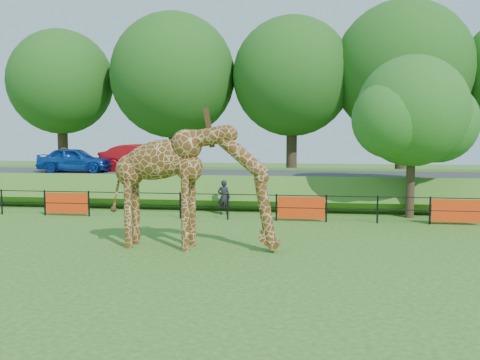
{
  "coord_description": "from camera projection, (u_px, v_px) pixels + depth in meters",
  "views": [
    {
      "loc": [
        3.5,
        -13.44,
        3.71
      ],
      "look_at": [
        1.02,
        4.34,
        2.0
      ],
      "focal_mm": 40.0,
      "sensor_mm": 36.0,
      "label": 1
    }
  ],
  "objects": [
    {
      "name": "ground",
      "position": [
        179.0,
        270.0,
        14.09
      ],
      "size": [
        90.0,
        90.0,
        0.0
      ],
      "primitive_type": "plane",
      "color": "#276018",
      "rests_on": "ground"
    },
    {
      "name": "visitor",
      "position": [
        224.0,
        197.0,
        23.21
      ],
      "size": [
        0.57,
        0.39,
        1.52
      ],
      "primitive_type": "imported",
      "rotation": [
        0.0,
        0.0,
        3.09
      ],
      "color": "black",
      "rests_on": "ground"
    },
    {
      "name": "embankment",
      "position": [
        250.0,
        185.0,
        29.31
      ],
      "size": [
        40.0,
        9.0,
        1.3
      ],
      "primitive_type": "cube",
      "color": "#276018",
      "rests_on": "ground"
    },
    {
      "name": "perimeter_fence",
      "position": [
        228.0,
        206.0,
        21.92
      ],
      "size": [
        28.07,
        0.1,
        1.1
      ],
      "primitive_type": null,
      "color": "black",
      "rests_on": "ground"
    },
    {
      "name": "tree_east",
      "position": [
        415.0,
        115.0,
        22.13
      ],
      "size": [
        5.4,
        4.71,
        6.76
      ],
      "color": "#302415",
      "rests_on": "ground"
    },
    {
      "name": "bg_tree_line",
      "position": [
        291.0,
        76.0,
        34.84
      ],
      "size": [
        37.3,
        8.8,
        11.82
      ],
      "color": "#302415",
      "rests_on": "ground"
    },
    {
      "name": "road",
      "position": [
        246.0,
        175.0,
        27.76
      ],
      "size": [
        40.0,
        5.0,
        0.12
      ],
      "primitive_type": "cube",
      "color": "#323234",
      "rests_on": "embankment"
    },
    {
      "name": "car_red",
      "position": [
        141.0,
        158.0,
        29.22
      ],
      "size": [
        4.53,
        1.85,
        1.46
      ],
      "primitive_type": "imported",
      "rotation": [
        0.0,
        0.0,
        1.5
      ],
      "color": "#B40C15",
      "rests_on": "road"
    },
    {
      "name": "giraffe",
      "position": [
        194.0,
        187.0,
        16.47
      ],
      "size": [
        5.47,
        1.35,
        3.87
      ],
      "primitive_type": null,
      "rotation": [
        0.0,
        0.0,
        -0.07
      ],
      "color": "#543211",
      "rests_on": "ground"
    },
    {
      "name": "car_blue",
      "position": [
        75.0,
        160.0,
        28.57
      ],
      "size": [
        3.96,
        1.78,
        1.32
      ],
      "primitive_type": "imported",
      "rotation": [
        0.0,
        0.0,
        1.63
      ],
      "color": "#1647B4",
      "rests_on": "road"
    }
  ]
}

